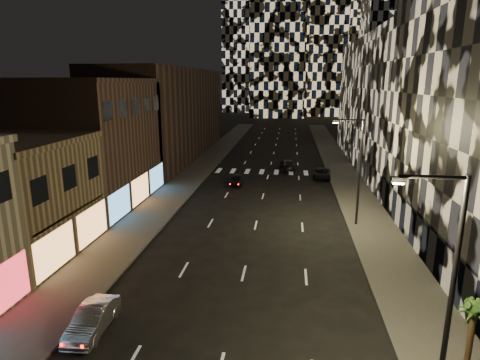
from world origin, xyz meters
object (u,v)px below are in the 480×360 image
(car_silver_parked, at_px, (92,319))
(car_dark_rightlane, at_px, (322,174))
(car_dark_oncoming, at_px, (288,165))
(palm_tree, at_px, (474,316))
(streetlight_far, at_px, (357,165))
(car_dark_midlane, at_px, (236,180))
(streetlight_near, at_px, (446,280))

(car_silver_parked, relative_size, car_dark_rightlane, 0.86)
(car_dark_oncoming, xyz_separation_m, palm_tree, (7.63, -40.27, 2.46))
(car_silver_parked, distance_m, palm_tree, 17.13)
(car_silver_parked, height_order, car_dark_oncoming, car_dark_oncoming)
(streetlight_far, distance_m, palm_tree, 18.82)
(car_dark_midlane, xyz_separation_m, palm_tree, (13.63, -31.02, 2.54))
(car_dark_oncoming, xyz_separation_m, car_dark_rightlane, (4.35, -4.70, -0.08))
(car_silver_parked, bearing_deg, palm_tree, -7.02)
(streetlight_far, bearing_deg, car_dark_rightlane, 95.04)
(car_dark_rightlane, height_order, palm_tree, palm_tree)
(streetlight_far, xyz_separation_m, car_dark_oncoming, (-5.85, 21.66, -4.63))
(streetlight_near, height_order, car_dark_rightlane, streetlight_near)
(streetlight_near, bearing_deg, car_silver_parked, 169.14)
(streetlight_near, bearing_deg, car_dark_rightlane, 92.31)
(car_dark_rightlane, xyz_separation_m, palm_tree, (3.27, -35.57, 2.54))
(streetlight_near, distance_m, car_dark_rightlane, 37.28)
(streetlight_far, xyz_separation_m, car_dark_midlane, (-11.85, 12.40, -4.71))
(streetlight_far, distance_m, car_dark_rightlane, 17.66)
(car_dark_midlane, height_order, car_dark_oncoming, car_dark_oncoming)
(streetlight_far, xyz_separation_m, car_dark_rightlane, (-1.49, 16.96, -4.71))
(car_dark_oncoming, distance_m, car_dark_rightlane, 6.41)
(streetlight_far, bearing_deg, palm_tree, -84.54)
(car_dark_midlane, bearing_deg, car_dark_rightlane, 22.61)
(car_dark_midlane, xyz_separation_m, car_dark_rightlane, (10.36, 4.55, 0.00))
(car_silver_parked, xyz_separation_m, car_dark_oncoming, (9.25, 38.76, 0.06))
(palm_tree, bearing_deg, streetlight_far, 95.46)
(streetlight_near, xyz_separation_m, car_silver_parked, (-15.09, 2.90, -4.70))
(streetlight_near, height_order, car_dark_oncoming, streetlight_near)
(car_silver_parked, bearing_deg, car_dark_midlane, 81.82)
(car_silver_parked, height_order, palm_tree, palm_tree)
(streetlight_far, relative_size, car_silver_parked, 2.26)
(streetlight_near, xyz_separation_m, car_dark_midlane, (-11.85, 32.40, -4.71))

